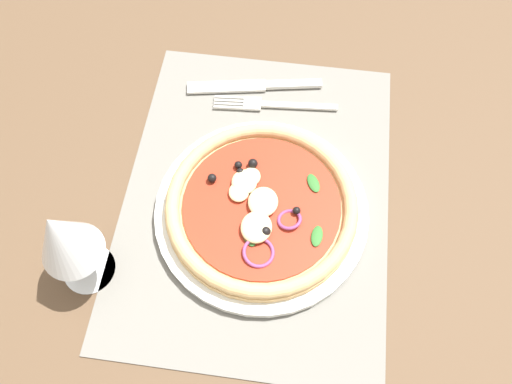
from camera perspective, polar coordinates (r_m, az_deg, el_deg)
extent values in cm
cube|color=brown|center=(69.63, 0.09, -0.85)|extent=(190.00, 140.00, 2.40)
cube|color=slate|center=(68.39, 0.09, -0.32)|extent=(46.62, 34.73, 0.40)
cylinder|color=silver|center=(66.49, 0.61, -2.12)|extent=(27.52, 27.52, 1.11)
cylinder|color=tan|center=(65.54, 0.62, -1.72)|extent=(24.53, 24.53, 1.00)
torus|color=tan|center=(64.77, 0.63, -1.39)|extent=(24.37, 24.37, 1.80)
cylinder|color=#A82D19|center=(64.95, 0.62, -1.47)|extent=(20.12, 20.12, 0.30)
ellipsoid|color=beige|center=(66.24, -0.56, 1.71)|extent=(2.74, 2.47, 0.82)
ellipsoid|color=beige|center=(65.19, -1.90, 0.03)|extent=(2.91, 2.62, 0.87)
ellipsoid|color=beige|center=(62.80, 0.04, -3.92)|extent=(4.28, 3.85, 1.28)
ellipsoid|color=beige|center=(64.30, 0.79, -1.10)|extent=(4.20, 3.78, 1.26)
ellipsoid|color=beige|center=(65.67, -1.32, 1.04)|extent=(3.65, 3.28, 1.09)
sphere|color=black|center=(66.23, -4.88, 1.63)|extent=(1.18, 1.18, 1.18)
sphere|color=black|center=(66.50, -1.77, 2.24)|extent=(1.03, 1.03, 1.03)
sphere|color=black|center=(64.09, 4.51, -2.07)|extent=(1.01, 1.01, 1.01)
sphere|color=black|center=(66.97, -0.35, 3.18)|extent=(1.28, 1.28, 1.28)
sphere|color=black|center=(62.54, 1.05, -4.41)|extent=(1.35, 1.35, 1.35)
sphere|color=black|center=(67.04, -1.98, 3.02)|extent=(1.03, 1.03, 1.03)
torus|color=#8E3D75|center=(63.79, 3.72, -3.07)|extent=(3.25, 3.14, 1.56)
torus|color=#8E3D75|center=(61.98, 0.28, -6.69)|extent=(3.97, 3.96, 1.07)
ellipsoid|color=#2D6B28|center=(62.81, -0.83, -4.94)|extent=(3.12, 2.67, 0.30)
ellipsoid|color=#2D6B28|center=(66.44, 6.39, 1.00)|extent=(3.13, 2.45, 0.30)
ellipsoid|color=#2D6B28|center=(63.26, 6.78, -4.87)|extent=(2.90, 1.60, 0.30)
cube|color=silver|center=(75.98, 4.81, 9.48)|extent=(1.76, 11.20, 0.44)
cube|color=silver|center=(75.96, -0.41, 9.75)|extent=(2.39, 2.68, 0.44)
cube|color=silver|center=(76.72, -2.97, 10.38)|extent=(0.65, 4.33, 0.44)
cube|color=silver|center=(76.36, -3.00, 10.03)|extent=(0.65, 4.33, 0.44)
cube|color=silver|center=(76.00, -3.04, 9.67)|extent=(0.65, 4.33, 0.44)
cube|color=silver|center=(75.64, -3.08, 9.31)|extent=(0.65, 4.33, 0.44)
cube|color=silver|center=(78.30, 4.18, 11.82)|extent=(2.75, 8.50, 0.62)
cube|color=silver|center=(78.02, -3.30, 11.56)|extent=(3.99, 11.77, 0.44)
cylinder|color=silver|center=(67.51, -17.96, -8.12)|extent=(6.40, 6.40, 0.40)
cylinder|color=silver|center=(64.65, -18.74, -7.16)|extent=(0.80, 0.80, 6.00)
cone|color=silver|center=(58.29, -20.78, -4.61)|extent=(7.20, 7.20, 8.50)
cone|color=#4C993D|center=(58.64, -20.65, -4.77)|extent=(5.94, 5.94, 6.89)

